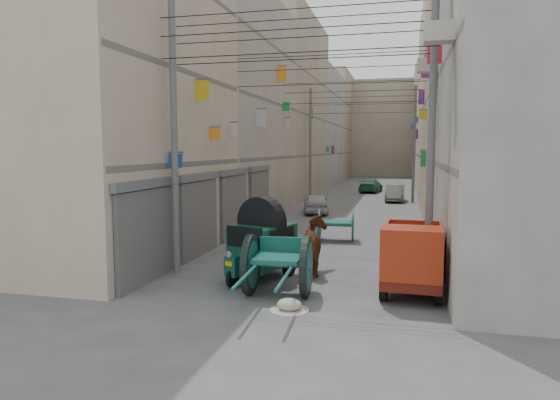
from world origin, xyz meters
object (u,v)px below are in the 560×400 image
(tonga_cart, at_px, (278,264))
(mini_truck, at_px, (412,261))
(auto_rickshaw, at_px, (261,242))
(horse, at_px, (317,245))
(second_cart, at_px, (336,224))
(distant_car_white, at_px, (316,203))
(feed_sack, at_px, (289,304))
(distant_car_green, at_px, (371,186))
(distant_car_grey, at_px, (395,193))

(tonga_cart, distance_m, mini_truck, 3.40)
(auto_rickshaw, height_order, horse, auto_rickshaw)
(second_cart, height_order, distant_car_white, second_cart)
(auto_rickshaw, bearing_deg, distant_car_white, 112.67)
(second_cart, bearing_deg, feed_sack, -93.45)
(auto_rickshaw, distance_m, distant_car_green, 29.76)
(second_cart, distance_m, horse, 5.43)
(distant_car_white, distance_m, distant_car_green, 15.21)
(horse, xyz_separation_m, distant_car_green, (-0.23, 28.81, -0.29))
(second_cart, distance_m, distant_car_grey, 16.33)
(auto_rickshaw, distance_m, tonga_cart, 1.84)
(tonga_cart, relative_size, distant_car_green, 0.91)
(tonga_cart, relative_size, distant_car_white, 1.03)
(auto_rickshaw, height_order, distant_car_white, auto_rickshaw)
(tonga_cart, xyz_separation_m, feed_sack, (0.54, -1.08, -0.66))
(second_cart, relative_size, distant_car_white, 0.44)
(mini_truck, relative_size, distant_car_green, 0.87)
(distant_car_green, bearing_deg, distant_car_white, 88.94)
(second_cart, height_order, horse, horse)
(auto_rickshaw, distance_m, distant_car_white, 14.72)
(distant_car_white, bearing_deg, auto_rickshaw, 82.00)
(feed_sack, distance_m, horse, 3.66)
(mini_truck, distance_m, horse, 3.17)
(mini_truck, bearing_deg, distant_car_grey, 94.15)
(tonga_cart, relative_size, mini_truck, 1.05)
(tonga_cart, relative_size, feed_sack, 6.17)
(mini_truck, bearing_deg, distant_car_white, 110.56)
(second_cart, height_order, distant_car_green, second_cart)
(tonga_cart, distance_m, feed_sack, 1.38)
(auto_rickshaw, relative_size, feed_sack, 4.67)
(tonga_cart, distance_m, second_cart, 7.95)
(horse, bearing_deg, feed_sack, 71.73)
(tonga_cart, distance_m, horse, 2.58)
(distant_car_grey, bearing_deg, distant_car_green, 107.71)
(horse, height_order, distant_car_grey, horse)
(auto_rickshaw, bearing_deg, distant_car_green, 106.63)
(horse, relative_size, distant_car_white, 0.59)
(mini_truck, relative_size, feed_sack, 5.89)
(feed_sack, bearing_deg, tonga_cart, 116.64)
(mini_truck, bearing_deg, feed_sack, -142.26)
(horse, bearing_deg, tonga_cart, 59.39)
(tonga_cart, height_order, second_cart, tonga_cart)
(auto_rickshaw, distance_m, distant_car_grey, 22.80)
(horse, relative_size, distant_car_grey, 0.57)
(tonga_cart, height_order, feed_sack, tonga_cart)
(distant_car_grey, bearing_deg, second_cart, -96.13)
(distant_car_green, bearing_deg, second_cart, 97.36)
(horse, bearing_deg, second_cart, -106.37)
(distant_car_green, bearing_deg, mini_truck, 102.66)
(mini_truck, xyz_separation_m, second_cart, (-2.85, 7.06, -0.22))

